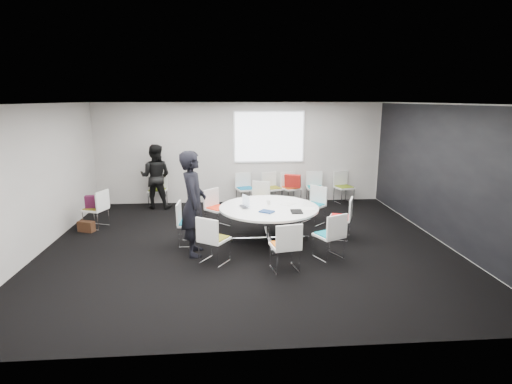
{
  "coord_description": "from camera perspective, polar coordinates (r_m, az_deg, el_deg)",
  "views": [
    {
      "loc": [
        -0.41,
        -7.64,
        2.88
      ],
      "look_at": [
        0.2,
        0.4,
        1.0
      ],
      "focal_mm": 28.0,
      "sensor_mm": 36.0,
      "label": 1
    }
  ],
  "objects": [
    {
      "name": "room_shell",
      "position": [
        7.8,
        -0.55,
        2.18
      ],
      "size": [
        8.08,
        7.08,
        2.88
      ],
      "color": "black",
      "rests_on": "ground"
    },
    {
      "name": "conference_table",
      "position": [
        8.24,
        1.84,
        -3.55
      ],
      "size": [
        2.03,
        2.03,
        0.73
      ],
      "color": "silver",
      "rests_on": "ground"
    },
    {
      "name": "projection_screen",
      "position": [
        11.21,
        1.89,
        7.86
      ],
      "size": [
        1.9,
        0.03,
        1.35
      ],
      "primitive_type": "cube",
      "color": "white",
      "rests_on": "room_shell"
    },
    {
      "name": "chair_ring_a",
      "position": [
        8.63,
        11.96,
        -4.74
      ],
      "size": [
        0.59,
        0.6,
        0.88
      ],
      "rotation": [
        0.0,
        0.0,
        1.17
      ],
      "color": "silver",
      "rests_on": "ground"
    },
    {
      "name": "chair_ring_b",
      "position": [
        9.52,
        8.2,
        -2.88
      ],
      "size": [
        0.64,
        0.64,
        0.88
      ],
      "rotation": [
        0.0,
        0.0,
        2.34
      ],
      "color": "silver",
      "rests_on": "ground"
    },
    {
      "name": "chair_ring_c",
      "position": [
        9.92,
        0.37,
        -2.1
      ],
      "size": [
        0.6,
        0.59,
        0.88
      ],
      "rotation": [
        0.0,
        0.0,
        2.74
      ],
      "color": "silver",
      "rests_on": "ground"
    },
    {
      "name": "chair_ring_d",
      "position": [
        9.19,
        -5.51,
        -3.4
      ],
      "size": [
        0.64,
        0.64,
        0.88
      ],
      "rotation": [
        0.0,
        0.0,
        3.94
      ],
      "color": "silver",
      "rests_on": "ground"
    },
    {
      "name": "chair_ring_e",
      "position": [
        8.2,
        -9.51,
        -5.58
      ],
      "size": [
        0.47,
        0.48,
        0.88
      ],
      "rotation": [
        0.0,
        0.0,
        4.67
      ],
      "color": "silver",
      "rests_on": "ground"
    },
    {
      "name": "chair_ring_f",
      "position": [
        7.25,
        -6.02,
        -8.0
      ],
      "size": [
        0.63,
        0.63,
        0.88
      ],
      "rotation": [
        0.0,
        0.0,
        5.7
      ],
      "color": "silver",
      "rests_on": "ground"
    },
    {
      "name": "chair_ring_g",
      "position": [
        6.92,
        4.17,
        -9.02
      ],
      "size": [
        0.53,
        0.52,
        0.88
      ],
      "rotation": [
        0.0,
        0.0,
        6.47
      ],
      "color": "silver",
      "rests_on": "ground"
    },
    {
      "name": "chair_ring_h",
      "position": [
        7.53,
        10.39,
        -7.33
      ],
      "size": [
        0.61,
        0.6,
        0.88
      ],
      "rotation": [
        0.0,
        0.0,
        6.73
      ],
      "color": "silver",
      "rests_on": "ground"
    },
    {
      "name": "chair_back_a",
      "position": [
        11.12,
        -1.53,
        -0.41
      ],
      "size": [
        0.57,
        0.56,
        0.88
      ],
      "rotation": [
        0.0,
        0.0,
        3.44
      ],
      "color": "silver",
      "rests_on": "ground"
    },
    {
      "name": "chair_back_b",
      "position": [
        11.18,
        2.32,
        -0.34
      ],
      "size": [
        0.6,
        0.59,
        0.88
      ],
      "rotation": [
        0.0,
        0.0,
        3.54
      ],
      "color": "silver",
      "rests_on": "ground"
    },
    {
      "name": "chair_back_c",
      "position": [
        11.26,
        4.99,
        -0.29
      ],
      "size": [
        0.58,
        0.58,
        0.88
      ],
      "rotation": [
        0.0,
        0.0,
        3.49
      ],
      "color": "silver",
      "rests_on": "ground"
    },
    {
      "name": "chair_back_d",
      "position": [
        11.39,
        8.39,
        -0.23
      ],
      "size": [
        0.49,
        0.48,
        0.88
      ],
      "rotation": [
        0.0,
        0.0,
        3.07
      ],
      "color": "silver",
      "rests_on": "ground"
    },
    {
      "name": "chair_back_e",
      "position": [
        11.6,
        12.4,
        -0.15
      ],
      "size": [
        0.57,
        0.56,
        0.88
      ],
      "rotation": [
        0.0,
        0.0,
        3.44
      ],
      "color": "silver",
      "rests_on": "ground"
    },
    {
      "name": "chair_spare_left",
      "position": [
        9.81,
        -21.82,
        -3.23
      ],
      "size": [
        0.58,
        0.58,
        0.88
      ],
      "rotation": [
        0.0,
        0.0,
        1.23
      ],
      "color": "silver",
      "rests_on": "ground"
    },
    {
      "name": "chair_person_back",
      "position": [
        11.27,
        -13.84,
        -0.61
      ],
      "size": [
        0.51,
        0.5,
        0.88
      ],
      "rotation": [
        0.0,
        0.0,
        3.02
      ],
      "color": "silver",
      "rests_on": "ground"
    },
    {
      "name": "person_main",
      "position": [
        7.5,
        -8.93,
        -1.64
      ],
      "size": [
        0.5,
        0.74,
        1.98
      ],
      "primitive_type": "imported",
      "rotation": [
        0.0,
        0.0,
        1.61
      ],
      "color": "black",
      "rests_on": "ground"
    },
    {
      "name": "person_back",
      "position": [
        10.99,
        -14.16,
        2.16
      ],
      "size": [
        0.92,
        0.77,
        1.73
      ],
      "primitive_type": "imported",
      "rotation": [
        0.0,
        0.0,
        3.0
      ],
      "color": "black",
      "rests_on": "ground"
    },
    {
      "name": "laptop",
      "position": [
        8.15,
        -1.49,
        -2.1
      ],
      "size": [
        0.26,
        0.33,
        0.02
      ],
      "primitive_type": "imported",
      "rotation": [
        0.0,
        0.0,
        1.84
      ],
      "color": "#333338",
      "rests_on": "conference_table"
    },
    {
      "name": "laptop_lid",
      "position": [
        8.14,
        -1.44,
        -1.25
      ],
      "size": [
        0.14,
        0.28,
        0.22
      ],
      "primitive_type": "cube",
      "rotation": [
        0.0,
        0.0,
        1.99
      ],
      "color": "silver",
      "rests_on": "conference_table"
    },
    {
      "name": "notebook_black",
      "position": [
        7.84,
        5.82,
        -2.79
      ],
      "size": [
        0.23,
        0.31,
        0.02
      ],
      "primitive_type": "cube",
      "rotation": [
        0.0,
        0.0,
        -0.05
      ],
      "color": "black",
      "rests_on": "conference_table"
    },
    {
      "name": "tablet_folio",
      "position": [
        7.79,
        1.55,
        -2.8
      ],
      "size": [
        0.33,
        0.31,
        0.03
      ],
      "primitive_type": "cube",
      "rotation": [
        0.0,
        0.0,
        -0.62
      ],
      "color": "navy",
      "rests_on": "conference_table"
    },
    {
      "name": "papers_right",
      "position": [
        8.42,
        4.66,
        -1.7
      ],
      "size": [
        0.36,
        0.36,
        0.0
      ],
      "primitive_type": "cube",
      "rotation": [
        0.0,
        0.0,
        0.82
      ],
      "color": "silver",
      "rests_on": "conference_table"
    },
    {
      "name": "papers_front",
      "position": [
        8.11,
        7.35,
        -2.34
      ],
      "size": [
        0.33,
        0.26,
        0.0
      ],
      "primitive_type": "cube",
      "rotation": [
        0.0,
        0.0,
        -0.18
      ],
      "color": "white",
      "rests_on": "conference_table"
    },
    {
      "name": "cup",
      "position": [
        8.36,
        1.79,
        -1.47
      ],
      "size": [
        0.08,
        0.08,
        0.09
      ],
      "primitive_type": "cylinder",
      "color": "white",
      "rests_on": "conference_table"
    },
    {
      "name": "phone",
      "position": [
        7.84,
        5.74,
        -2.82
      ],
      "size": [
        0.15,
        0.11,
        0.01
      ],
      "primitive_type": "cube",
      "rotation": [
        0.0,
        0.0,
        -0.28
      ],
      "color": "black",
      "rests_on": "conference_table"
    },
    {
      "name": "maroon_bag",
      "position": [
        9.74,
        -22.06,
        -1.27
      ],
      "size": [
        0.41,
        0.17,
        0.28
      ],
      "primitive_type": "cube",
      "rotation": [
        0.0,
        0.0,
        0.08
      ],
      "color": "#43122B",
      "rests_on": "chair_spare_left"
    },
    {
      "name": "brown_bag",
      "position": [
        9.67,
        -23.08,
        -4.55
      ],
      "size": [
        0.39,
        0.27,
        0.24
      ],
      "primitive_type": "cube",
      "rotation": [
        0.0,
        0.0,
        -0.34
      ],
      "color": "#381F12",
      "rests_on": "ground"
    },
    {
      "name": "red_jacket",
      "position": [
        10.95,
        5.25,
        1.6
      ],
      "size": [
        0.47,
        0.32,
        0.36
      ],
      "primitive_type": "cube",
      "rotation": [
        0.17,
        0.0,
        -0.4
      ],
      "color": "#AB1A15",
      "rests_on": "chair_back_c"
    }
  ]
}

